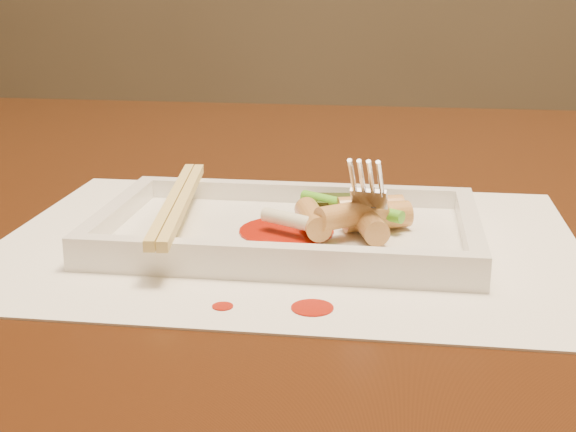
# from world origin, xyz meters

# --- Properties ---
(table) EXTENTS (1.40, 0.90, 0.75)m
(table) POSITION_xyz_m (0.00, 0.00, 0.65)
(table) COLOR black
(table) RESTS_ON ground
(placemat) EXTENTS (0.40, 0.30, 0.00)m
(placemat) POSITION_xyz_m (0.01, -0.16, 0.75)
(placemat) COLOR white
(placemat) RESTS_ON table
(sauce_splatter_a) EXTENTS (0.02, 0.02, 0.00)m
(sauce_splatter_a) POSITION_xyz_m (0.04, -0.27, 0.75)
(sauce_splatter_a) COLOR #A01304
(sauce_splatter_a) RESTS_ON placemat
(sauce_splatter_b) EXTENTS (0.01, 0.01, 0.00)m
(sauce_splatter_b) POSITION_xyz_m (-0.01, -0.28, 0.75)
(sauce_splatter_b) COLOR #A01304
(sauce_splatter_b) RESTS_ON placemat
(plate_base) EXTENTS (0.26, 0.16, 0.01)m
(plate_base) POSITION_xyz_m (0.01, -0.16, 0.76)
(plate_base) COLOR white
(plate_base) RESTS_ON placemat
(plate_rim_far) EXTENTS (0.26, 0.01, 0.01)m
(plate_rim_far) POSITION_xyz_m (0.01, -0.09, 0.77)
(plate_rim_far) COLOR white
(plate_rim_far) RESTS_ON plate_base
(plate_rim_near) EXTENTS (0.26, 0.01, 0.01)m
(plate_rim_near) POSITION_xyz_m (0.01, -0.23, 0.77)
(plate_rim_near) COLOR white
(plate_rim_near) RESTS_ON plate_base
(plate_rim_left) EXTENTS (0.01, 0.14, 0.01)m
(plate_rim_left) POSITION_xyz_m (-0.11, -0.16, 0.77)
(plate_rim_left) COLOR white
(plate_rim_left) RESTS_ON plate_base
(plate_rim_right) EXTENTS (0.01, 0.14, 0.01)m
(plate_rim_right) POSITION_xyz_m (0.14, -0.16, 0.77)
(plate_rim_right) COLOR white
(plate_rim_right) RESTS_ON plate_base
(veg_piece) EXTENTS (0.04, 0.03, 0.01)m
(veg_piece) POSITION_xyz_m (0.05, -0.12, 0.77)
(veg_piece) COLOR black
(veg_piece) RESTS_ON plate_base
(scallion_white) EXTENTS (0.04, 0.03, 0.01)m
(scallion_white) POSITION_xyz_m (0.02, -0.17, 0.77)
(scallion_white) COLOR #EAEACC
(scallion_white) RESTS_ON plate_base
(scallion_green) EXTENTS (0.08, 0.05, 0.01)m
(scallion_green) POSITION_xyz_m (0.06, -0.14, 0.77)
(scallion_green) COLOR #44AC1B
(scallion_green) RESTS_ON plate_base
(chopstick_a) EXTENTS (0.03, 0.20, 0.01)m
(chopstick_a) POSITION_xyz_m (-0.07, -0.16, 0.78)
(chopstick_a) COLOR #E1C770
(chopstick_a) RESTS_ON plate_rim_near
(chopstick_b) EXTENTS (0.03, 0.20, 0.01)m
(chopstick_b) POSITION_xyz_m (-0.06, -0.16, 0.78)
(chopstick_b) COLOR #E1C770
(chopstick_b) RESTS_ON plate_rim_near
(fork) EXTENTS (0.09, 0.10, 0.14)m
(fork) POSITION_xyz_m (0.08, -0.14, 0.83)
(fork) COLOR silver
(fork) RESTS_ON plate_base
(sauce_blob_0) EXTENTS (0.07, 0.07, 0.00)m
(sauce_blob_0) POSITION_xyz_m (0.01, -0.16, 0.76)
(sauce_blob_0) COLOR #A01304
(sauce_blob_0) RESTS_ON plate_base
(rice_cake_0) EXTENTS (0.05, 0.03, 0.02)m
(rice_cake_0) POSITION_xyz_m (0.07, -0.13, 0.77)
(rice_cake_0) COLOR tan
(rice_cake_0) RESTS_ON plate_base
(rice_cake_1) EXTENTS (0.05, 0.04, 0.02)m
(rice_cake_1) POSITION_xyz_m (0.08, -0.15, 0.77)
(rice_cake_1) COLOR tan
(rice_cake_1) RESTS_ON plate_base
(rice_cake_2) EXTENTS (0.05, 0.04, 0.02)m
(rice_cake_2) POSITION_xyz_m (0.06, -0.17, 0.78)
(rice_cake_2) COLOR tan
(rice_cake_2) RESTS_ON plate_base
(rice_cake_3) EXTENTS (0.03, 0.05, 0.02)m
(rice_cake_3) POSITION_xyz_m (0.03, -0.17, 0.77)
(rice_cake_3) COLOR tan
(rice_cake_3) RESTS_ON plate_base
(rice_cake_4) EXTENTS (0.03, 0.05, 0.02)m
(rice_cake_4) POSITION_xyz_m (0.07, -0.17, 0.77)
(rice_cake_4) COLOR tan
(rice_cake_4) RESTS_ON plate_base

